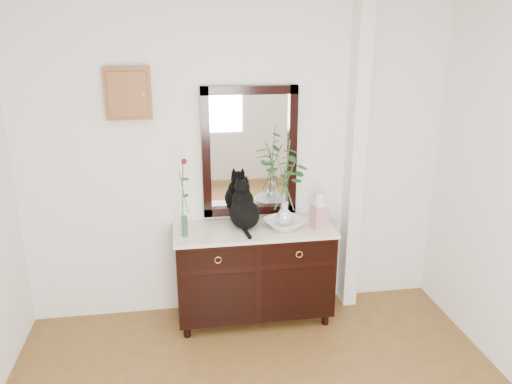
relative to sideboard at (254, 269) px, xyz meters
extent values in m
cube|color=white|center=(-0.10, 0.25, 0.88)|extent=(3.60, 0.04, 2.70)
cube|color=white|center=(0.90, 0.17, 0.88)|extent=(0.12, 0.20, 2.70)
cube|color=black|center=(0.00, 0.00, -0.01)|extent=(1.30, 0.50, 0.82)
cube|color=silver|center=(0.00, 0.00, 0.36)|extent=(1.33, 0.52, 0.03)
cube|color=black|center=(0.00, 0.24, 0.97)|extent=(0.80, 0.06, 1.10)
cube|color=white|center=(0.00, 0.25, 0.97)|extent=(0.66, 0.01, 0.96)
cube|color=brown|center=(-0.95, 0.21, 1.48)|extent=(0.35, 0.10, 0.40)
imported|color=white|center=(0.25, -0.03, 0.42)|extent=(0.42, 0.42, 0.08)
camera|label=1|loc=(-0.58, -3.79, 1.96)|focal=35.00mm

